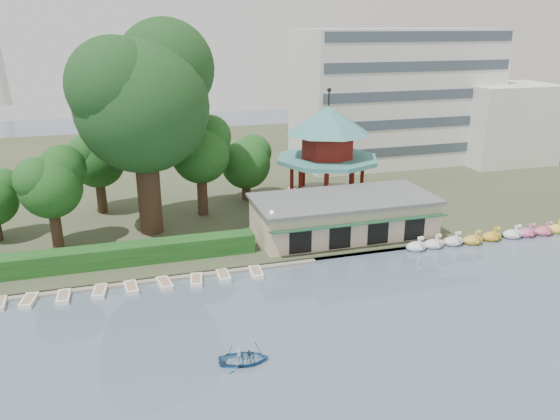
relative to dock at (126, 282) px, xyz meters
name	(u,v)px	position (x,y,z in m)	size (l,w,h in m)	color
ground_plane	(331,377)	(12.00, -17.20, -0.12)	(220.00, 220.00, 0.00)	slate
shore	(202,171)	(12.00, 34.80, 0.08)	(220.00, 70.00, 0.40)	#424930
embankment	(261,264)	(12.00, 0.10, 0.03)	(220.00, 0.60, 0.30)	gray
dock	(126,282)	(0.00, 0.00, 0.00)	(34.00, 1.60, 0.24)	gray
boathouse	(343,215)	(22.00, 4.77, 2.25)	(18.60, 9.39, 3.90)	beige
pavilion	(328,145)	(24.00, 14.80, 7.36)	(12.40, 12.40, 13.50)	beige
office_building	(413,101)	(44.67, 31.80, 9.61)	(38.00, 18.00, 20.00)	silver
hedge	(89,258)	(-3.00, 3.30, 1.18)	(30.00, 2.00, 1.80)	#1E511B
lamp_post	(272,224)	(13.50, 1.80, 3.22)	(0.36, 0.36, 4.28)	black
big_tree	(143,94)	(3.18, 11.01, 14.44)	(14.41, 13.42, 21.36)	#3A281C
small_trees	(114,169)	(-0.28, 14.48, 6.38)	(39.25, 16.09, 11.14)	#3A281C
swan_boats	(501,236)	(37.31, -0.57, 0.28)	(22.84, 2.08, 1.92)	white
moored_rowboats	(100,292)	(-2.10, -1.36, 0.06)	(27.34, 2.66, 0.36)	white
rowboat_with_passengers	(244,356)	(7.13, -14.14, 0.36)	(5.04, 3.92, 2.01)	teal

